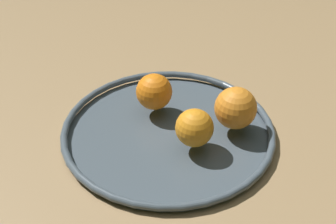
% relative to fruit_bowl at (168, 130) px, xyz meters
% --- Properties ---
extents(ground_plane, '(1.60, 1.60, 0.04)m').
position_rel_fruit_bowl_xyz_m(ground_plane, '(0.00, 0.00, -0.03)').
color(ground_plane, '#9C7B52').
extents(fruit_bowl, '(0.36, 0.36, 0.02)m').
position_rel_fruit_bowl_xyz_m(fruit_bowl, '(0.00, 0.00, 0.00)').
color(fruit_bowl, '#48545E').
rests_on(fruit_bowl, ground_plane).
extents(orange_front_right, '(0.06, 0.06, 0.06)m').
position_rel_fruit_bowl_xyz_m(orange_front_right, '(0.03, 0.05, 0.04)').
color(orange_front_right, orange).
rests_on(orange_front_right, fruit_bowl).
extents(orange_back_right, '(0.06, 0.06, 0.06)m').
position_rel_fruit_bowl_xyz_m(orange_back_right, '(-0.05, -0.04, 0.04)').
color(orange_back_right, orange).
rests_on(orange_back_right, fruit_bowl).
extents(orange_front_left, '(0.07, 0.07, 0.07)m').
position_rel_fruit_bowl_xyz_m(orange_front_left, '(-0.03, 0.11, 0.04)').
color(orange_front_left, orange).
rests_on(orange_front_left, fruit_bowl).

